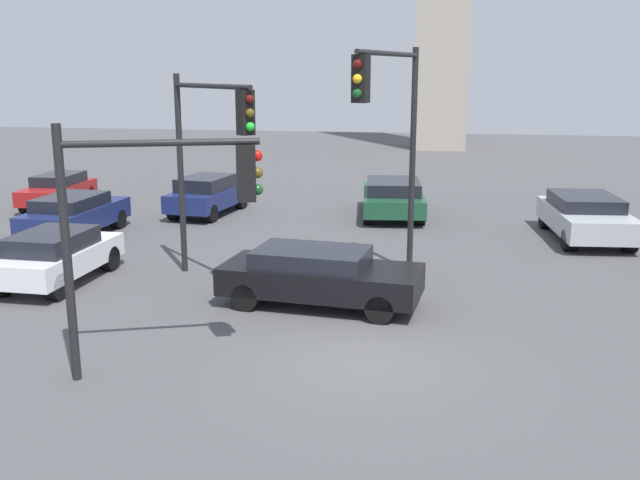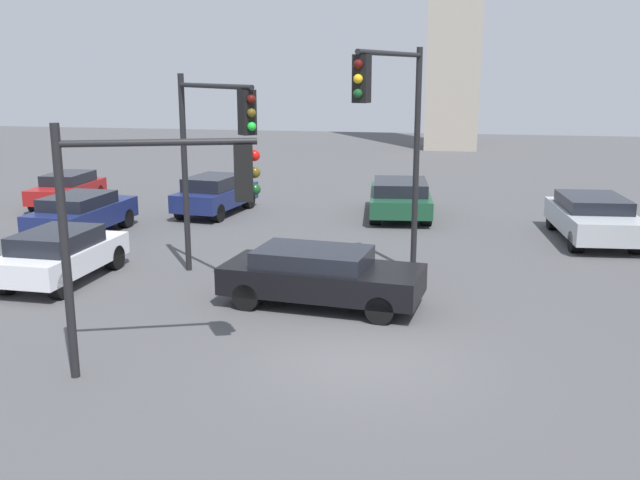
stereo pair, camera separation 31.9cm
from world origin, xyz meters
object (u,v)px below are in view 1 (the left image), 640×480
Objects in this scene: car_4 at (56,255)px; car_5 at (74,214)px; traffic_light_0 at (209,138)px; car_0 at (319,275)px; traffic_light_1 at (162,201)px; car_7 at (393,197)px; car_3 at (208,194)px; traffic_light_2 at (391,117)px; car_1 at (586,216)px; car_6 at (58,189)px.

car_5 reaches higher than car_4.
traffic_light_0 is 1.22× the size of car_5.
car_4 is at bearing -178.84° from car_0.
traffic_light_1 is 15.63m from car_7.
traffic_light_0 is 9.97m from car_3.
car_0 is 0.96× the size of car_7.
traffic_light_1 is 7.39m from car_4.
car_3 is 1.08× the size of car_4.
car_1 is at bearing 152.62° from traffic_light_2.
traffic_light_0 is 12.89m from car_1.
traffic_light_1 reaches higher than car_1.
car_6 is 13.42m from car_7.
traffic_light_2 is 11.96m from car_5.
traffic_light_2 reaches higher than car_4.
car_0 is (-1.49, -1.56, -3.58)m from traffic_light_2.
car_1 is at bearing 32.94° from traffic_light_1.
car_6 is at bearing 85.94° from car_7.
car_6 is at bearing -179.92° from traffic_light_0.
car_4 is (-7.01, 0.56, 0.01)m from car_0.
car_7 is (10.09, 5.34, -0.02)m from car_5.
car_5 is (-7.22, 9.83, -2.42)m from traffic_light_1.
car_3 is 5.42m from car_5.
car_0 is 1.11× the size of car_3.
traffic_light_0 is 1.08× the size of car_1.
car_3 reaches higher than car_1.
traffic_light_1 is 0.95× the size of car_0.
traffic_light_1 is 0.91× the size of car_7.
car_6 is at bearing -107.83° from traffic_light_2.
car_7 is (7.89, 10.32, 0.00)m from car_4.
traffic_light_2 reaches higher than car_3.
car_1 reaches higher than car_5.
car_1 is at bearing -60.96° from car_4.
traffic_light_0 is 1.11× the size of car_0.
traffic_light_1 is at bearing -142.03° from car_5.
traffic_light_0 is at bearing -60.64° from car_1.
car_3 is 0.86× the size of car_7.
traffic_light_0 is at bearing -82.16° from car_4.
car_3 reaches higher than car_5.
car_0 is 16.23m from car_6.
car_4 is (-14.38, -7.64, -0.03)m from car_1.
car_5 is at bearing 24.93° from car_4.
car_5 is at bearing 154.72° from car_0.
car_5 is at bearing -96.26° from traffic_light_2.
traffic_light_0 reaches higher than car_7.
traffic_light_2 is 1.19× the size of car_7.
car_7 is at bearing 91.14° from car_0.
traffic_light_0 is 1.33× the size of car_4.
traffic_light_0 is 10.98m from car_7.
traffic_light_0 is 4.47m from traffic_light_2.
traffic_light_1 is at bearing -42.33° from car_1.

